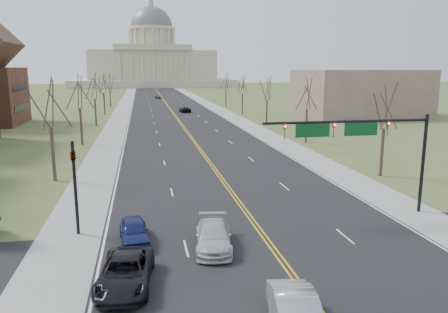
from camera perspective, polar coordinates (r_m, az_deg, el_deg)
name	(u,v)px	position (r m, az deg, el deg)	size (l,w,h in m)	color
road	(168,106)	(124.61, -7.35, 6.61)	(20.00, 380.00, 0.01)	black
cross_road	(290,272)	(23.63, 8.62, -14.66)	(120.00, 14.00, 0.01)	black
sidewalk_left	(124,106)	(124.49, -12.91, 6.41)	(4.00, 380.00, 0.03)	gray
sidewalk_right	(210,105)	(125.88, -1.86, 6.75)	(4.00, 380.00, 0.03)	gray
center_line	(168,106)	(124.61, -7.35, 6.61)	(0.42, 380.00, 0.01)	gold
edge_line_left	(132,106)	(124.42, -11.89, 6.45)	(0.15, 380.00, 0.01)	silver
edge_line_right	(202,105)	(125.56, -2.85, 6.73)	(0.15, 380.00, 0.01)	silver
capitol	(153,61)	(264.00, -9.31, 12.15)	(90.00, 60.00, 50.00)	beige
signal_mast	(360,136)	(31.49, 17.30, 2.55)	(12.12, 0.44, 7.20)	black
signal_left	(75,178)	(28.57, -18.94, -2.62)	(0.32, 0.36, 6.00)	black
tree_r_0	(385,109)	(44.42, 20.29, 5.84)	(3.74, 3.74, 8.50)	#31271D
tree_l_0	(49,107)	(42.90, -21.85, 6.08)	(3.96, 3.96, 9.00)	#31271D
tree_r_1	(307,96)	(62.39, 10.83, 7.76)	(3.74, 3.74, 8.50)	#31271D
tree_l_1	(79,94)	(62.60, -18.40, 7.76)	(3.96, 3.96, 9.00)	#31271D
tree_r_2	(267,89)	(81.30, 5.65, 8.73)	(3.74, 3.74, 8.50)	#31271D
tree_l_2	(94,88)	(82.45, -16.60, 8.62)	(3.96, 3.96, 9.00)	#31271D
tree_r_3	(242,85)	(100.64, 2.43, 9.29)	(3.74, 3.74, 8.50)	#31271D
tree_l_3	(103,84)	(102.35, -15.49, 9.14)	(3.96, 3.96, 9.00)	#31271D
tree_r_4	(226,82)	(120.20, 0.24, 9.65)	(3.74, 3.74, 8.50)	#31271D
tree_l_4	(109,81)	(122.29, -14.75, 9.49)	(3.96, 3.96, 9.00)	#31271D
bldg_right_mass	(359,93)	(101.76, 17.18, 7.94)	(25.00, 20.00, 10.00)	#745F52
car_sb_outer_lead	(125,272)	(22.17, -12.76, -14.53)	(2.44, 5.29, 1.47)	black
car_sb_inner_second	(214,236)	(25.89, -1.38, -10.35)	(2.04, 5.02, 1.46)	#B7B7B7
car_sb_outer_second	(134,231)	(27.22, -11.65, -9.53)	(1.67, 4.14, 1.41)	navy
car_far_nb	(185,109)	(105.35, -5.12, 6.16)	(2.26, 4.90, 1.36)	black
car_far_sb	(158,97)	(154.16, -8.65, 7.74)	(1.56, 3.88, 1.32)	#494C51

